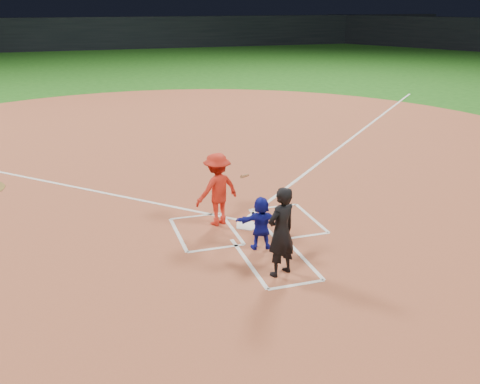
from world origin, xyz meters
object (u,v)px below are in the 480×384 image
object	(u,v)px
home_plate	(247,226)
umpire	(281,232)
batter_at_plate	(217,189)
catcher	(261,223)

from	to	relation	value
home_plate	umpire	xyz separation A→B (m)	(-0.13, -2.32, 0.85)
umpire	batter_at_plate	size ratio (longest dim) A/B	1.03
home_plate	catcher	xyz separation A→B (m)	(-0.09, -1.16, 0.55)
home_plate	catcher	bearing A→B (deg)	85.50
catcher	umpire	bearing A→B (deg)	98.61
home_plate	batter_at_plate	world-z (taller)	batter_at_plate
home_plate	umpire	distance (m)	2.48
home_plate	catcher	size ratio (longest dim) A/B	0.54
home_plate	catcher	world-z (taller)	catcher
catcher	umpire	size ratio (longest dim) A/B	0.65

